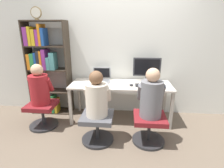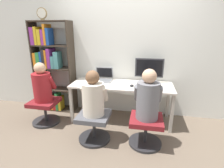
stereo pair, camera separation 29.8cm
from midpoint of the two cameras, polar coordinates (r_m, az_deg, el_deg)
name	(u,v)px [view 2 (the right image)]	position (r m, az deg, el deg)	size (l,w,h in m)	color
ground_plane	(118,128)	(3.15, 4.90, -14.22)	(14.00, 14.00, 0.00)	brown
wall_back	(125,48)	(3.40, 6.83, 11.49)	(10.00, 0.05, 2.60)	silver
desk	(122,88)	(3.17, 5.84, -1.35)	(1.81, 0.64, 0.70)	beige
desktop_monitor	(149,70)	(3.26, 14.62, 4.51)	(0.51, 0.18, 0.45)	#333338
laptop	(103,78)	(3.34, -0.29, 1.98)	(0.34, 0.33, 0.25)	gray
keyboard	(148,87)	(3.06, 14.56, -0.85)	(0.43, 0.15, 0.03)	#232326
computer_mouse_by_keyboard	(132,86)	(3.05, 9.24, -0.55)	(0.07, 0.10, 0.03)	black
office_chair_left	(146,129)	(2.72, 14.19, -14.00)	(0.49, 0.49, 0.43)	#262628
office_chair_right	(94,125)	(2.74, -2.70, -13.18)	(0.49, 0.49, 0.43)	#262628
person_at_monitor	(148,97)	(2.51, 15.03, -4.31)	(0.39, 0.35, 0.72)	slate
person_at_laptop	(93,96)	(2.54, -2.82, -4.02)	(0.39, 0.34, 0.67)	beige
bookshelf	(50,68)	(3.69, -17.56, 4.85)	(0.79, 0.30, 1.80)	#382D23
desk_clock	(42,14)	(3.56, -19.59, 20.88)	(0.20, 0.03, 0.22)	olive
office_chair_side	(45,109)	(3.37, -18.67, -7.95)	(0.49, 0.49, 0.43)	#262628
person_near_shelf	(42,85)	(3.20, -19.45, -0.21)	(0.38, 0.33, 0.68)	maroon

